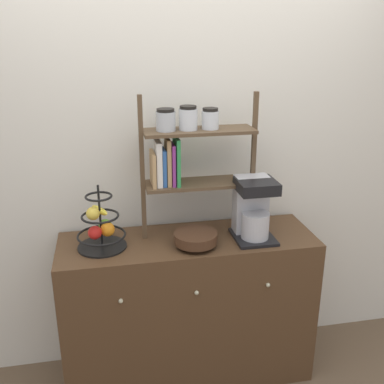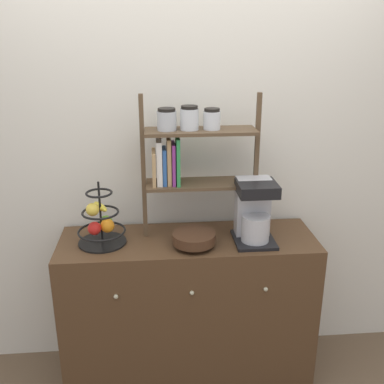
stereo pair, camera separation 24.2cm
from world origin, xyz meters
The scene contains 6 objects.
wall_back centered at (0.00, 0.51, 1.30)m, with size 7.00×0.05×2.60m, color silver.
sideboard centered at (0.00, 0.23, 0.46)m, with size 1.44×0.48×0.91m.
coffee_maker centered at (0.36, 0.19, 1.08)m, with size 0.22×0.26×0.35m.
fruit_stand centered at (-0.47, 0.22, 1.03)m, with size 0.26×0.26×0.36m.
wooden_bowl centered at (0.02, 0.14, 0.96)m, with size 0.23×0.23×0.08m.
shelf_hutch centered at (0.00, 0.30, 1.41)m, with size 0.64×0.20×0.80m.
Camera 2 is at (-0.18, -2.04, 2.01)m, focal length 42.00 mm.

